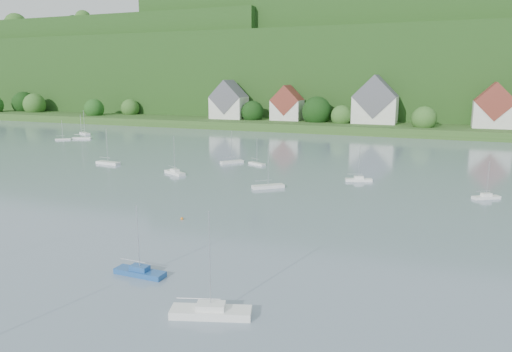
# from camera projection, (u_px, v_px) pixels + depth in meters

# --- Properties ---
(far_shore_strip) EXTENTS (600.00, 60.00, 3.00)m
(far_shore_strip) POSITION_uv_depth(u_px,v_px,m) (366.00, 124.00, 193.10)
(far_shore_strip) COLOR #2F551F
(far_shore_strip) RESTS_ON ground
(forested_ridge) EXTENTS (620.00, 181.22, 69.89)m
(forested_ridge) POSITION_uv_depth(u_px,v_px,m) (389.00, 72.00, 251.10)
(forested_ridge) COLOR #1C3E13
(forested_ridge) RESTS_ON ground
(village_building_0) EXTENTS (14.00, 10.40, 16.00)m
(village_building_0) POSITION_uv_depth(u_px,v_px,m) (229.00, 103.00, 199.41)
(village_building_0) COLOR beige
(village_building_0) RESTS_ON far_shore_strip
(village_building_1) EXTENTS (12.00, 9.36, 14.00)m
(village_building_1) POSITION_uv_depth(u_px,v_px,m) (287.00, 106.00, 192.40)
(village_building_1) COLOR beige
(village_building_1) RESTS_ON far_shore_strip
(village_building_2) EXTENTS (16.00, 11.44, 18.00)m
(village_building_2) POSITION_uv_depth(u_px,v_px,m) (375.00, 104.00, 178.60)
(village_building_2) COLOR beige
(village_building_2) RESTS_ON far_shore_strip
(village_building_3) EXTENTS (13.00, 10.40, 15.50)m
(village_building_3) POSITION_uv_depth(u_px,v_px,m) (494.00, 109.00, 162.57)
(village_building_3) COLOR beige
(village_building_3) RESTS_ON far_shore_strip
(near_sailboat_1) EXTENTS (5.54, 1.65, 7.44)m
(near_sailboat_1) POSITION_uv_depth(u_px,v_px,m) (140.00, 271.00, 48.68)
(near_sailboat_1) COLOR #225298
(near_sailboat_1) RESTS_ON ground
(near_sailboat_3) EXTENTS (7.11, 3.92, 9.25)m
(near_sailboat_3) POSITION_uv_depth(u_px,v_px,m) (211.00, 311.00, 40.27)
(near_sailboat_3) COLOR white
(near_sailboat_3) RESTS_ON ground
(mooring_buoy_3) EXTENTS (0.43, 0.43, 0.43)m
(mooring_buoy_3) POSITION_uv_depth(u_px,v_px,m) (182.00, 219.00, 67.92)
(mooring_buoy_3) COLOR orange
(mooring_buoy_3) RESTS_ON ground
(far_sailboat_cluster) EXTENTS (195.19, 69.96, 8.53)m
(far_sailboat_cluster) POSITION_uv_depth(u_px,v_px,m) (368.00, 161.00, 113.41)
(far_sailboat_cluster) COLOR white
(far_sailboat_cluster) RESTS_ON ground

